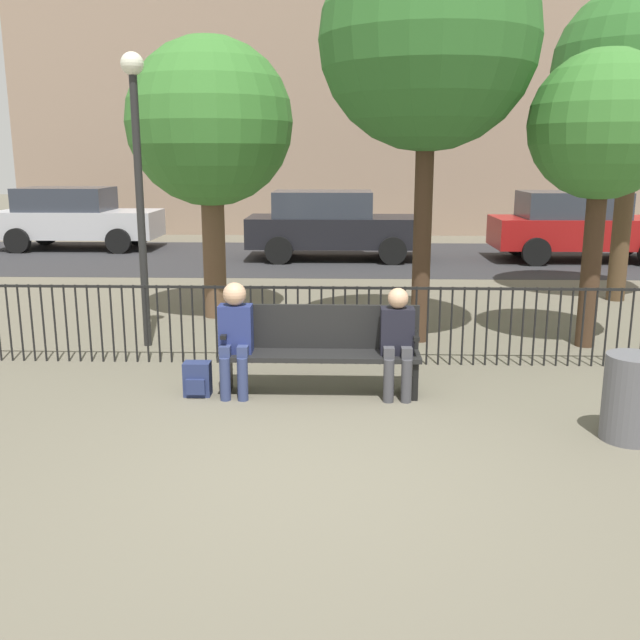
% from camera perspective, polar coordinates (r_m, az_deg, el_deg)
% --- Properties ---
extents(ground_plane, '(80.00, 80.00, 0.00)m').
position_cam_1_polar(ground_plane, '(5.83, -0.61, -11.84)').
color(ground_plane, '#605B4C').
extents(park_bench, '(2.08, 0.45, 0.92)m').
position_cam_1_polar(park_bench, '(7.47, 0.02, -2.08)').
color(park_bench, black).
rests_on(park_bench, ground).
extents(seated_person_0, '(0.34, 0.39, 1.19)m').
position_cam_1_polar(seated_person_0, '(7.38, -6.80, -0.93)').
color(seated_person_0, navy).
rests_on(seated_person_0, ground).
extents(seated_person_1, '(0.34, 0.39, 1.14)m').
position_cam_1_polar(seated_person_1, '(7.32, 6.21, -1.32)').
color(seated_person_1, '#3D3D42').
rests_on(seated_person_1, ground).
extents(backpack, '(0.28, 0.22, 0.36)m').
position_cam_1_polar(backpack, '(7.55, -9.78, -4.70)').
color(backpack, navy).
rests_on(backpack, ground).
extents(fence_railing, '(9.01, 0.03, 0.95)m').
position_cam_1_polar(fence_railing, '(8.46, 0.14, 0.13)').
color(fence_railing, black).
rests_on(fence_railing, ground).
extents(tree_0, '(2.45, 2.45, 4.14)m').
position_cam_1_polar(tree_0, '(10.96, -8.80, 15.20)').
color(tree_0, brown).
rests_on(tree_0, ground).
extents(tree_1, '(2.73, 2.73, 5.22)m').
position_cam_1_polar(tree_1, '(9.53, 8.68, 21.23)').
color(tree_1, '#422D1E').
rests_on(tree_1, ground).
extents(tree_2, '(1.83, 1.83, 3.73)m').
position_cam_1_polar(tree_2, '(9.73, 21.71, 14.08)').
color(tree_2, '#422D1E').
rests_on(tree_2, ground).
extents(tree_3, '(2.68, 2.68, 5.15)m').
position_cam_1_polar(tree_3, '(13.22, 24.00, 17.72)').
color(tree_3, '#4C3823').
rests_on(tree_3, ground).
extents(lamp_post, '(0.28, 0.28, 3.67)m').
position_cam_1_polar(lamp_post, '(9.38, -14.40, 12.51)').
color(lamp_post, black).
rests_on(lamp_post, ground).
extents(street_surface, '(24.00, 6.00, 0.01)m').
position_cam_1_polar(street_surface, '(17.46, 1.10, 5.01)').
color(street_surface, '#2B2B2D').
rests_on(street_surface, ground).
extents(parked_car_0, '(4.20, 1.94, 1.62)m').
position_cam_1_polar(parked_car_0, '(17.16, 0.99, 7.69)').
color(parked_car_0, black).
rests_on(parked_car_0, ground).
extents(parked_car_1, '(4.20, 1.94, 1.62)m').
position_cam_1_polar(parked_car_1, '(20.11, -19.00, 7.78)').
color(parked_car_1, '#B7B7BC').
rests_on(parked_car_1, ground).
extents(parked_car_2, '(4.20, 1.94, 1.62)m').
position_cam_1_polar(parked_car_2, '(17.97, 20.07, 7.15)').
color(parked_car_2, maroon).
rests_on(parked_car_2, ground).
extents(trash_bin, '(0.48, 0.48, 0.77)m').
position_cam_1_polar(trash_bin, '(6.83, 23.64, -5.72)').
color(trash_bin, '#56565B').
rests_on(trash_bin, ground).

